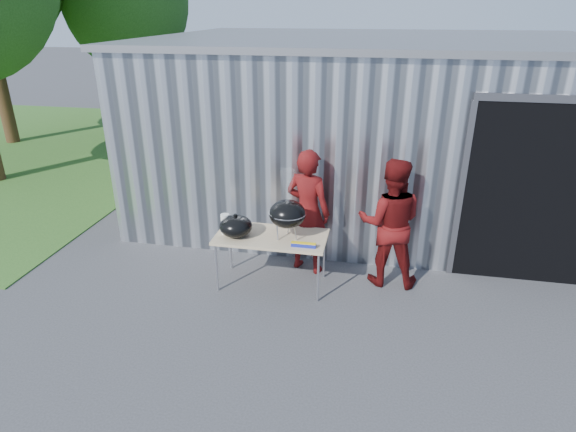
% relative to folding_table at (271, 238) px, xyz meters
% --- Properties ---
extents(ground, '(80.00, 80.00, 0.00)m').
position_rel_folding_table_xyz_m(ground, '(0.42, -0.88, -0.71)').
color(ground, '#3B3B3D').
extents(building, '(8.20, 6.20, 3.10)m').
position_rel_folding_table_xyz_m(building, '(1.34, 3.71, 0.83)').
color(building, silver).
rests_on(building, ground).
extents(grass_patch, '(10.00, 12.00, 0.02)m').
position_rel_folding_table_xyz_m(grass_patch, '(-8.58, 5.12, -0.70)').
color(grass_patch, '#2D591E').
rests_on(grass_patch, ground).
extents(folding_table, '(1.50, 0.75, 0.75)m').
position_rel_folding_table_xyz_m(folding_table, '(0.00, 0.00, 0.00)').
color(folding_table, tan).
rests_on(folding_table, ground).
extents(kettle_grill, '(0.49, 0.49, 0.95)m').
position_rel_folding_table_xyz_m(kettle_grill, '(0.23, -0.03, 0.45)').
color(kettle_grill, black).
rests_on(kettle_grill, folding_table).
extents(grill_lid, '(0.44, 0.44, 0.32)m').
position_rel_folding_table_xyz_m(grill_lid, '(-0.46, -0.10, 0.18)').
color(grill_lid, black).
rests_on(grill_lid, folding_table).
extents(paper_towels, '(0.12, 0.12, 0.28)m').
position_rel_folding_table_xyz_m(paper_towels, '(-0.62, -0.05, 0.18)').
color(paper_towels, white).
rests_on(paper_towels, folding_table).
extents(white_tub, '(0.20, 0.15, 0.10)m').
position_rel_folding_table_xyz_m(white_tub, '(-0.55, 0.18, 0.09)').
color(white_tub, white).
rests_on(white_tub, folding_table).
extents(foil_box, '(0.32, 0.05, 0.06)m').
position_rel_folding_table_xyz_m(foil_box, '(0.48, -0.25, 0.07)').
color(foil_box, '#172299').
rests_on(foil_box, folding_table).
extents(person_cook, '(0.77, 0.63, 1.83)m').
position_rel_folding_table_xyz_m(person_cook, '(0.41, 0.52, 0.21)').
color(person_cook, '#580E0E').
rests_on(person_cook, ground).
extents(person_bystander, '(0.88, 0.68, 1.80)m').
position_rel_folding_table_xyz_m(person_bystander, '(1.56, 0.39, 0.19)').
color(person_bystander, '#580E0E').
rests_on(person_bystander, ground).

